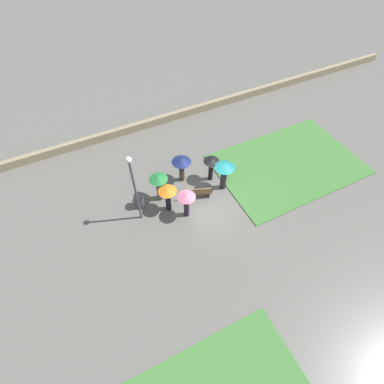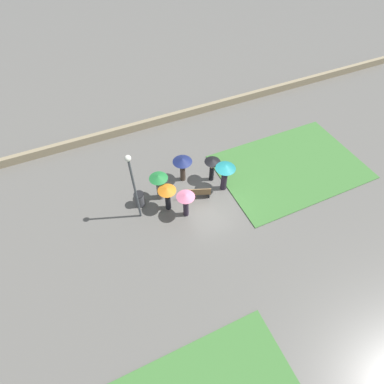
# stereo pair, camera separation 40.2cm
# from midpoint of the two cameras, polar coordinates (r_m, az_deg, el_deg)

# --- Properties ---
(ground_plane) EXTENTS (90.00, 90.00, 0.00)m
(ground_plane) POSITION_cam_midpoint_polar(r_m,az_deg,el_deg) (18.33, 4.35, -1.03)
(ground_plane) COLOR #66635E
(lawn_patch_near) EXTENTS (9.37, 6.36, 0.06)m
(lawn_patch_near) POSITION_cam_midpoint_polar(r_m,az_deg,el_deg) (21.07, 18.69, 4.56)
(lawn_patch_near) COLOR #427A38
(lawn_patch_near) RESTS_ON ground_plane
(parapet_wall) EXTENTS (45.00, 0.35, 0.60)m
(parapet_wall) POSITION_cam_midpoint_polar(r_m,az_deg,el_deg) (23.49, -4.85, 13.64)
(parapet_wall) COLOR gray
(parapet_wall) RESTS_ON ground_plane
(park_bench) EXTENTS (1.70, 0.98, 0.90)m
(park_bench) POSITION_cam_midpoint_polar(r_m,az_deg,el_deg) (17.93, 1.58, -0.12)
(park_bench) COLOR brown
(park_bench) RESTS_ON ground_plane
(lamp_post) EXTENTS (0.32, 0.32, 4.77)m
(lamp_post) POSITION_cam_midpoint_polar(r_m,az_deg,el_deg) (15.34, -10.44, 2.07)
(lamp_post) COLOR #474C51
(lamp_post) RESTS_ON ground_plane
(trash_bin) EXTENTS (0.60, 0.60, 0.96)m
(trash_bin) POSITION_cam_midpoint_polar(r_m,az_deg,el_deg) (17.81, -9.31, -1.38)
(trash_bin) COLOR #4C4C51
(trash_bin) RESTS_ON ground_plane
(crowd_person_navy) EXTENTS (1.19, 1.19, 1.82)m
(crowd_person_navy) POSITION_cam_midpoint_polar(r_m,az_deg,el_deg) (18.24, -1.19, 5.41)
(crowd_person_navy) COLOR #47382D
(crowd_person_navy) RESTS_ON ground_plane
(crowd_person_green) EXTENTS (1.09, 1.09, 1.94)m
(crowd_person_green) POSITION_cam_midpoint_polar(r_m,az_deg,el_deg) (17.36, -5.63, 1.72)
(crowd_person_green) COLOR slate
(crowd_person_green) RESTS_ON ground_plane
(crowd_person_teal) EXTENTS (1.20, 1.20, 2.04)m
(crowd_person_teal) POSITION_cam_midpoint_polar(r_m,az_deg,el_deg) (17.77, 6.97, 3.89)
(crowd_person_teal) COLOR #2D2333
(crowd_person_teal) RESTS_ON ground_plane
(crowd_person_black) EXTENTS (0.98, 0.98, 1.76)m
(crowd_person_black) POSITION_cam_midpoint_polar(r_m,az_deg,el_deg) (18.38, 4.50, 5.13)
(crowd_person_black) COLOR black
(crowd_person_black) RESTS_ON ground_plane
(crowd_person_pink) EXTENTS (1.03, 1.03, 1.83)m
(crowd_person_pink) POSITION_cam_midpoint_polar(r_m,az_deg,el_deg) (16.47, -0.51, -1.64)
(crowd_person_pink) COLOR #2D2333
(crowd_person_pink) RESTS_ON ground_plane
(crowd_person_orange) EXTENTS (1.04, 1.04, 1.79)m
(crowd_person_orange) POSITION_cam_midpoint_polar(r_m,az_deg,el_deg) (16.81, -4.06, -0.37)
(crowd_person_orange) COLOR black
(crowd_person_orange) RESTS_ON ground_plane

